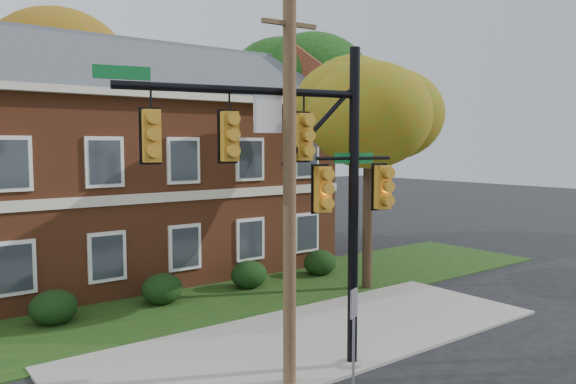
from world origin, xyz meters
TOP-DOWN VIEW (x-y plane):
  - ground at (0.00, 0.00)m, footprint 120.00×120.00m
  - sidewalk at (0.00, 1.00)m, footprint 14.00×5.00m
  - grass_strip at (0.00, 6.00)m, footprint 30.00×6.00m
  - apartment_building at (-2.00, 11.95)m, footprint 18.80×8.80m
  - hedge_left at (-5.50, 6.70)m, footprint 1.40×1.26m
  - hedge_center at (-2.00, 6.70)m, footprint 1.40×1.26m
  - hedge_right at (1.50, 6.70)m, footprint 1.40×1.26m
  - hedge_far_right at (5.00, 6.70)m, footprint 1.40×1.26m
  - tree_near_right at (5.22, 3.87)m, footprint 4.50×4.25m
  - tree_right_rear at (9.31, 12.81)m, footprint 6.30×5.95m
  - tree_far_rear at (-0.66, 19.79)m, footprint 6.84×6.46m
  - traffic_signal at (-2.01, -0.79)m, footprint 6.69×1.73m
  - utility_pole at (-2.50, -1.00)m, footprint 1.34×0.31m
  - sign_post at (-1.50, -2.00)m, footprint 0.32×0.17m

SIDE VIEW (x-z plane):
  - ground at x=0.00m, z-range 0.00..0.00m
  - grass_strip at x=0.00m, z-range 0.00..0.04m
  - sidewalk at x=0.00m, z-range 0.00..0.08m
  - hedge_left at x=-5.50m, z-range 0.00..1.05m
  - hedge_center at x=-2.00m, z-range 0.00..1.05m
  - hedge_right at x=1.50m, z-range 0.00..1.05m
  - hedge_far_right at x=5.00m, z-range 0.00..1.05m
  - sign_post at x=-1.50m, z-range 0.40..2.65m
  - utility_pole at x=-2.50m, z-range 0.06..8.66m
  - traffic_signal at x=-2.01m, z-range 0.92..8.54m
  - apartment_building at x=-2.00m, z-range 0.12..9.86m
  - tree_near_right at x=5.22m, z-range 2.38..10.96m
  - tree_right_rear at x=9.31m, z-range 2.81..13.43m
  - tree_far_rear at x=-0.66m, z-range 3.08..14.60m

